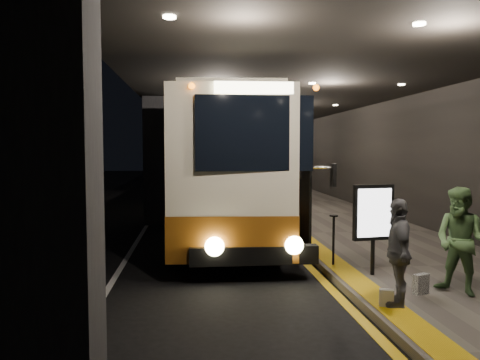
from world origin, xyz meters
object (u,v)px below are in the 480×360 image
coach_third (206,159)px  passenger_waiting_green (461,241)px  passenger_boarding (302,207)px  passenger_waiting_grey (398,252)px  coach_main (230,173)px  coach_second (214,165)px  bag_polka (421,284)px  bag_plain (386,298)px  info_sign (374,214)px  stanchion_post (333,240)px

coach_third → passenger_waiting_green: size_ratio=6.34×
passenger_boarding → passenger_waiting_grey: passenger_boarding is taller
coach_main → coach_third: coach_main is taller
coach_second → passenger_waiting_green: (3.27, -21.12, -0.61)m
coach_main → passenger_boarding: size_ratio=7.24×
coach_second → bag_polka: size_ratio=32.16×
passenger_waiting_green → passenger_waiting_grey: bearing=-106.0°
coach_second → passenger_waiting_grey: size_ratio=6.54×
bag_plain → bag_polka: bearing=33.5°
coach_third → coach_main: bearing=-91.4°
coach_third → info_sign: coach_third is taller
coach_main → info_sign: 6.63m
passenger_boarding → coach_main: bearing=56.7°
passenger_waiting_grey → stanchion_post: (-0.24, 2.59, -0.32)m
bag_plain → info_sign: 2.16m
passenger_boarding → passenger_waiting_green: (1.50, -5.21, 0.04)m
coach_main → passenger_boarding: coach_main is taller
coach_third → passenger_boarding: (1.90, -28.61, -0.72)m
coach_third → coach_second: bearing=-90.9°
coach_third → bag_polka: size_ratio=33.49×
coach_main → coach_second: bearing=93.6°
passenger_boarding → bag_plain: size_ratio=6.35×
passenger_boarding → coach_second: bearing=24.3°
coach_main → coach_second: coach_main is taller
info_sign → bag_plain: bearing=-114.0°
coach_main → bag_polka: 8.06m
bag_polka → stanchion_post: bearing=113.3°
passenger_waiting_green → stanchion_post: passenger_waiting_green is taller
coach_main → bag_plain: coach_main is taller
coach_main → coach_third: 26.32m
coach_third → passenger_waiting_grey: size_ratio=6.81×
passenger_boarding → passenger_waiting_green: passenger_waiting_green is taller
coach_third → passenger_boarding: coach_third is taller
bag_polka → stanchion_post: 2.29m
coach_main → coach_second: 13.62m
passenger_boarding → info_sign: bearing=-154.8°
coach_main → bag_plain: bearing=-73.1°
coach_second → bag_plain: coach_second is taller
bag_plain → info_sign: (0.49, 1.82, 1.06)m
bag_plain → passenger_waiting_grey: bearing=14.5°
coach_main → bag_polka: coach_main is taller
coach_main → info_sign: (2.33, -6.19, -0.52)m
passenger_waiting_grey → coach_main: bearing=-150.8°
passenger_waiting_green → stanchion_post: 2.67m
passenger_waiting_grey → passenger_waiting_green: bearing=123.7°
passenger_waiting_green → passenger_boarding: bearing=161.2°
bag_plain → stanchion_post: 2.67m
passenger_waiting_green → stanchion_post: size_ratio=1.72×
bag_plain → stanchion_post: (-0.05, 2.64, 0.39)m
coach_second → passenger_boarding: 16.03m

